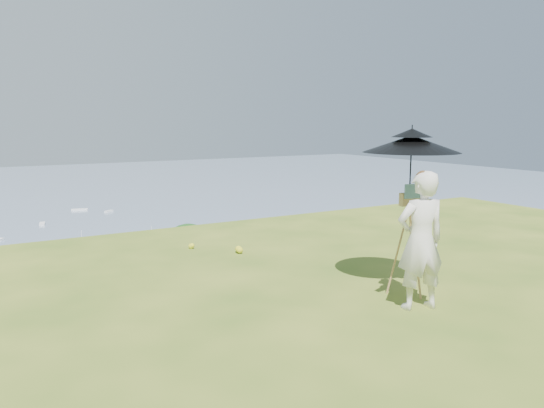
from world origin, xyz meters
TOP-DOWN VIEW (x-y plane):
  - ground at (0.00, 0.00)m, footprint 14.00×14.00m
  - shoreline_tier at (0.00, 75.00)m, footprint 170.00×28.00m
  - slope_trees at (0.00, 35.00)m, footprint 110.00×50.00m
  - harbor_town at (0.00, 75.00)m, footprint 110.00×22.00m
  - wildflowers at (0.00, 0.25)m, footprint 10.00×10.50m
  - painter at (-1.96, 0.15)m, footprint 0.76×0.59m
  - field_easel at (-1.65, 0.67)m, footprint 0.73×0.73m
  - sun_umbrella at (-1.64, 0.70)m, footprint 1.75×1.75m
  - painter_cap at (-1.96, 0.15)m, footprint 0.28×0.30m

SIDE VIEW (x-z plane):
  - shoreline_tier at x=0.00m, z-range -40.00..-32.00m
  - harbor_town at x=0.00m, z-range -32.00..-27.00m
  - slope_trees at x=0.00m, z-range -18.00..-12.00m
  - ground at x=0.00m, z-range 0.00..0.00m
  - wildflowers at x=0.00m, z-range 0.00..0.12m
  - field_easel at x=-1.65m, z-range 0.00..1.61m
  - painter at x=-1.96m, z-range 0.00..1.86m
  - painter_cap at x=-1.96m, z-range 1.75..1.85m
  - sun_umbrella at x=-1.64m, z-range 1.33..2.43m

